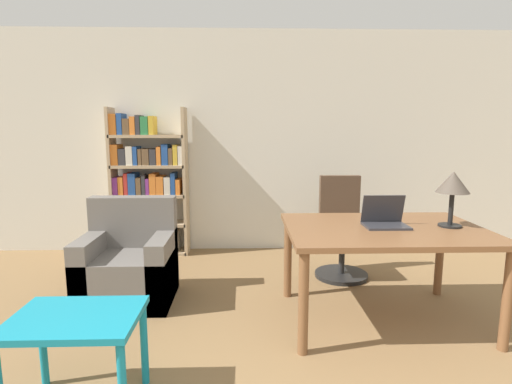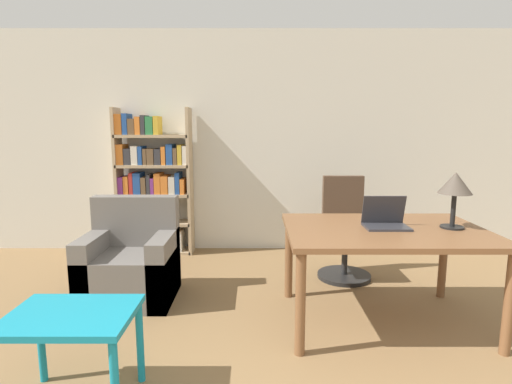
# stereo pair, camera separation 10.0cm
# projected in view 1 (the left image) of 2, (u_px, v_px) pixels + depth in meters

# --- Properties ---
(wall_back) EXTENTS (8.00, 0.06, 2.70)m
(wall_back) POSITION_uv_depth(u_px,v_px,m) (291.00, 143.00, 4.97)
(wall_back) COLOR silver
(wall_back) RESTS_ON ground_plane
(desk) EXTENTS (1.52, 1.07, 0.77)m
(desk) POSITION_uv_depth(u_px,v_px,m) (384.00, 238.00, 3.12)
(desk) COLOR brown
(desk) RESTS_ON ground_plane
(laptop) EXTENTS (0.33, 0.23, 0.24)m
(laptop) POSITION_uv_depth(u_px,v_px,m) (385.00, 220.00, 3.13)
(laptop) COLOR #2D2D33
(laptop) RESTS_ON desk
(table_lamp) EXTENTS (0.25, 0.25, 0.43)m
(table_lamp) POSITION_uv_depth(u_px,v_px,m) (453.00, 185.00, 3.07)
(table_lamp) COLOR black
(table_lamp) RESTS_ON desk
(office_chair) EXTENTS (0.54, 0.54, 1.04)m
(office_chair) POSITION_uv_depth(u_px,v_px,m) (341.00, 233.00, 4.15)
(office_chair) COLOR black
(office_chair) RESTS_ON ground_plane
(side_table_blue) EXTENTS (0.67, 0.50, 0.54)m
(side_table_blue) POSITION_uv_depth(u_px,v_px,m) (76.00, 330.00, 2.13)
(side_table_blue) COLOR teal
(side_table_blue) RESTS_ON ground_plane
(armchair) EXTENTS (0.78, 0.67, 0.90)m
(armchair) POSITION_uv_depth(u_px,v_px,m) (129.00, 267.00, 3.55)
(armchair) COLOR #66605B
(armchair) RESTS_ON ground_plane
(bookshelf) EXTENTS (0.90, 0.28, 1.77)m
(bookshelf) POSITION_uv_depth(u_px,v_px,m) (147.00, 188.00, 4.81)
(bookshelf) COLOR tan
(bookshelf) RESTS_ON ground_plane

